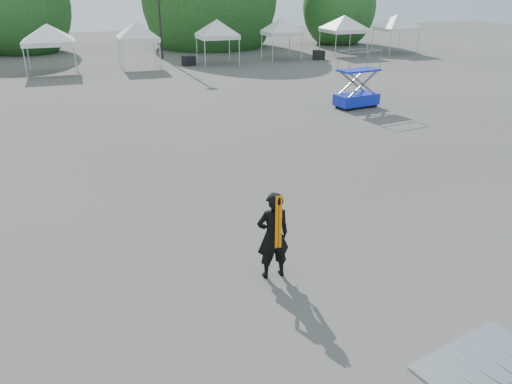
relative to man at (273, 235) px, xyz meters
name	(u,v)px	position (x,y,z in m)	size (l,w,h in m)	color
ground	(251,226)	(0.34, 2.43, -0.98)	(120.00, 120.00, 0.00)	#474442
tree_mid_w	(19,7)	(-7.66, 42.43, 2.94)	(4.16, 4.16, 6.33)	#382314
tree_far_e	(339,7)	(22.34, 39.43, 2.64)	(3.84, 3.84, 5.84)	#382314
tent_d	(47,28)	(-5.12, 29.56, 2.07)	(4.73, 4.73, 3.88)	silver
tent_e	(137,25)	(0.93, 29.84, 2.07)	(4.04, 4.04, 3.88)	silver
tent_f	(217,23)	(6.92, 29.88, 2.07)	(4.07, 4.07, 3.88)	silver
tent_g	(282,21)	(12.50, 30.55, 2.07)	(3.83, 3.83, 3.88)	silver
tent_h	(345,18)	(18.61, 31.35, 2.07)	(4.60, 4.60, 3.88)	silver
tent_extra_8	(397,17)	(23.65, 31.02, 2.07)	(4.32, 4.32, 3.88)	silver
man	(273,235)	(0.00, 0.00, 0.00)	(0.72, 0.48, 1.96)	black
scissor_lift	(358,79)	(9.72, 13.43, 0.44)	(2.33, 1.44, 2.82)	#0D0FB2
barrier_mid	(481,362)	(2.31, -3.68, -0.95)	(2.46, 1.61, 0.07)	#ABAEB4
crate_mid	(189,61)	(4.62, 29.96, -0.64)	(0.88, 0.69, 0.69)	black
crate_east	(319,55)	(15.45, 29.58, -0.61)	(0.96, 0.75, 0.75)	black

